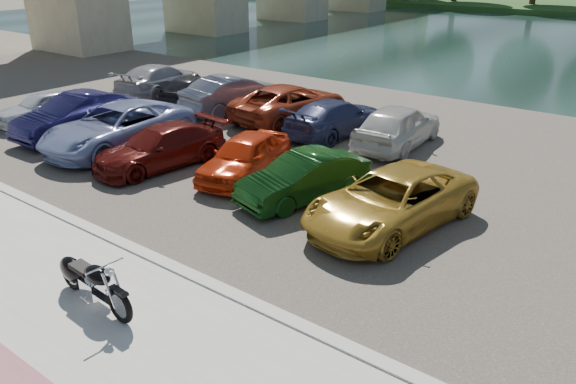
# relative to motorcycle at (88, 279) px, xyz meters

# --- Properties ---
(ground) EXTENTS (200.00, 200.00, 0.00)m
(ground) POSITION_rel_motorcycle_xyz_m (1.35, -0.21, -0.56)
(ground) COLOR #595447
(ground) RESTS_ON ground
(promenade) EXTENTS (60.00, 6.00, 0.10)m
(promenade) POSITION_rel_motorcycle_xyz_m (1.35, -1.21, -0.51)
(promenade) COLOR #B8B5AE
(promenade) RESTS_ON ground
(kerb) EXTENTS (60.00, 0.30, 0.14)m
(kerb) POSITION_rel_motorcycle_xyz_m (1.35, 1.79, -0.49)
(kerb) COLOR #B8B5AE
(kerb) RESTS_ON ground
(parking_lot) EXTENTS (60.00, 18.00, 0.04)m
(parking_lot) POSITION_rel_motorcycle_xyz_m (1.35, 10.79, -0.54)
(parking_lot) COLOR #3E3B32
(parking_lot) RESTS_ON ground
(motorcycle) EXTENTS (2.33, 0.75, 1.05)m
(motorcycle) POSITION_rel_motorcycle_xyz_m (0.00, 0.00, 0.00)
(motorcycle) COLOR black
(motorcycle) RESTS_ON promenade
(car_0) EXTENTS (1.98, 3.89, 1.27)m
(car_0) POSITION_rel_motorcycle_xyz_m (-12.06, 6.33, 0.11)
(car_0) COLOR silver
(car_0) RESTS_ON parking_lot
(car_1) EXTENTS (1.72, 4.62, 1.51)m
(car_1) POSITION_rel_motorcycle_xyz_m (-9.54, 6.11, 0.23)
(car_1) COLOR #171542
(car_1) RESTS_ON parking_lot
(car_2) EXTENTS (2.64, 5.48, 1.51)m
(car_2) POSITION_rel_motorcycle_xyz_m (-7.13, 6.10, 0.23)
(car_2) COLOR #8491C0
(car_2) RESTS_ON parking_lot
(car_3) EXTENTS (2.35, 4.53, 1.26)m
(car_3) POSITION_rel_motorcycle_xyz_m (-4.69, 5.82, 0.11)
(car_3) COLOR #54100C
(car_3) RESTS_ON parking_lot
(car_4) EXTENTS (2.24, 4.01, 1.29)m
(car_4) POSITION_rel_motorcycle_xyz_m (-2.00, 6.73, 0.12)
(car_4) COLOR red
(car_4) RESTS_ON parking_lot
(car_5) EXTENTS (2.30, 4.04, 1.26)m
(car_5) POSITION_rel_motorcycle_xyz_m (0.38, 6.44, 0.11)
(car_5) COLOR #0F370F
(car_5) RESTS_ON parking_lot
(car_6) EXTENTS (3.01, 5.19, 1.36)m
(car_6) POSITION_rel_motorcycle_xyz_m (2.98, 6.42, 0.16)
(car_6) COLOR #AF8528
(car_6) RESTS_ON parking_lot
(car_7) EXTENTS (2.87, 5.17, 1.42)m
(car_7) POSITION_rel_motorcycle_xyz_m (-12.12, 12.21, 0.19)
(car_7) COLOR #9E9CA5
(car_7) RESTS_ON parking_lot
(car_8) EXTENTS (2.32, 3.95, 1.26)m
(car_8) POSITION_rel_motorcycle_xyz_m (-9.78, 12.14, 0.11)
(car_8) COLOR black
(car_8) RESTS_ON parking_lot
(car_9) EXTENTS (2.28, 4.79, 1.52)m
(car_9) POSITION_rel_motorcycle_xyz_m (-7.29, 12.06, 0.24)
(car_9) COLOR slate
(car_9) RESTS_ON parking_lot
(car_10) EXTENTS (2.82, 5.38, 1.44)m
(car_10) POSITION_rel_motorcycle_xyz_m (-4.61, 12.37, 0.20)
(car_10) COLOR #9B3319
(car_10) RESTS_ON parking_lot
(car_11) EXTENTS (2.27, 4.66, 1.31)m
(car_11) POSITION_rel_motorcycle_xyz_m (-2.16, 11.91, 0.13)
(car_11) COLOR navy
(car_11) RESTS_ON parking_lot
(car_12) EXTENTS (2.04, 4.51, 1.50)m
(car_12) POSITION_rel_motorcycle_xyz_m (0.28, 12.03, 0.23)
(car_12) COLOR silver
(car_12) RESTS_ON parking_lot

